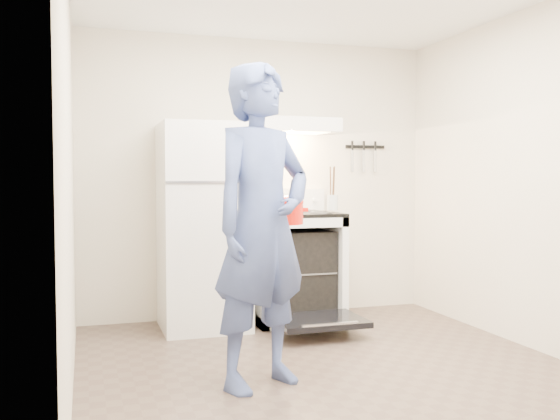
% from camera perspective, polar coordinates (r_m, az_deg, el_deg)
% --- Properties ---
extents(floor, '(3.60, 3.60, 0.00)m').
position_cam_1_polar(floor, '(4.16, 4.95, -14.56)').
color(floor, brown).
rests_on(floor, ground).
extents(back_wall, '(3.20, 0.02, 2.50)m').
position_cam_1_polar(back_wall, '(5.68, -1.95, 2.92)').
color(back_wall, beige).
rests_on(back_wall, ground).
extents(refrigerator, '(0.70, 0.70, 1.70)m').
position_cam_1_polar(refrigerator, '(5.22, -7.05, -1.49)').
color(refrigerator, white).
rests_on(refrigerator, floor).
extents(stove_body, '(0.76, 0.65, 0.92)m').
position_cam_1_polar(stove_body, '(5.49, 1.31, -5.35)').
color(stove_body, white).
rests_on(stove_body, floor).
extents(cooktop, '(0.76, 0.65, 0.03)m').
position_cam_1_polar(cooktop, '(5.44, 1.31, -0.40)').
color(cooktop, black).
rests_on(cooktop, stove_body).
extents(backsplash, '(0.76, 0.07, 0.20)m').
position_cam_1_polar(backsplash, '(5.71, 0.39, 0.91)').
color(backsplash, white).
rests_on(backsplash, cooktop).
extents(oven_door, '(0.70, 0.54, 0.04)m').
position_cam_1_polar(oven_door, '(5.00, 3.53, -10.08)').
color(oven_door, black).
rests_on(oven_door, floor).
extents(oven_rack, '(0.60, 0.52, 0.01)m').
position_cam_1_polar(oven_rack, '(5.49, 1.31, -5.56)').
color(oven_rack, slate).
rests_on(oven_rack, stove_body).
extents(range_hood, '(0.76, 0.50, 0.12)m').
position_cam_1_polar(range_hood, '(5.52, 1.07, 7.70)').
color(range_hood, white).
rests_on(range_hood, back_wall).
extents(knife_strip, '(0.40, 0.02, 0.03)m').
position_cam_1_polar(knife_strip, '(6.04, 7.79, 5.74)').
color(knife_strip, black).
rests_on(knife_strip, back_wall).
extents(pizza_stone, '(0.30, 0.30, 0.02)m').
position_cam_1_polar(pizza_stone, '(5.43, 0.91, -5.51)').
color(pizza_stone, olive).
rests_on(pizza_stone, oven_rack).
extents(tea_kettle, '(0.22, 0.18, 0.27)m').
position_cam_1_polar(tea_kettle, '(5.53, -1.41, 1.20)').
color(tea_kettle, '#BDBDC1').
rests_on(tea_kettle, cooktop).
extents(utensil_jar, '(0.11, 0.11, 0.13)m').
position_cam_1_polar(utensil_jar, '(5.28, 4.82, 0.69)').
color(utensil_jar, silver).
rests_on(utensil_jar, cooktop).
extents(person, '(0.84, 0.72, 1.94)m').
position_cam_1_polar(person, '(3.72, -1.67, -1.42)').
color(person, navy).
rests_on(person, floor).
extents(dutch_oven, '(0.38, 0.31, 0.25)m').
position_cam_1_polar(dutch_oven, '(4.09, -0.05, -0.27)').
color(dutch_oven, red).
rests_on(dutch_oven, person).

